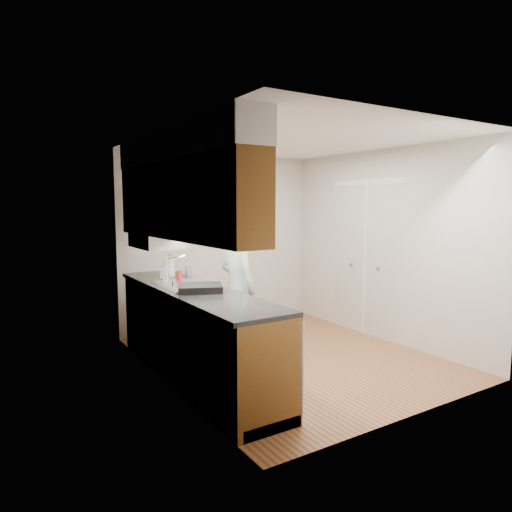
{
  "coord_description": "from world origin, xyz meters",
  "views": [
    {
      "loc": [
        -3.08,
        -4.18,
        1.78
      ],
      "look_at": [
        -0.31,
        0.25,
        1.19
      ],
      "focal_mm": 32.0,
      "sensor_mm": 36.0,
      "label": 1
    }
  ],
  "objects_px": {
    "soap_bottle_c": "(169,269)",
    "steel_can": "(188,272)",
    "person": "(237,280)",
    "soap_bottle_b": "(165,269)",
    "soap_bottle_a": "(170,266)",
    "dish_rack": "(200,288)",
    "soda_can": "(180,276)"
  },
  "relations": [
    {
      "from": "soap_bottle_c",
      "to": "soda_can",
      "type": "bearing_deg",
      "value": -93.63
    },
    {
      "from": "soap_bottle_b",
      "to": "soda_can",
      "type": "relative_size",
      "value": 1.79
    },
    {
      "from": "soap_bottle_b",
      "to": "steel_can",
      "type": "xyz_separation_m",
      "value": [
        0.25,
        -0.1,
        -0.04
      ]
    },
    {
      "from": "soap_bottle_a",
      "to": "steel_can",
      "type": "distance_m",
      "value": 0.22
    },
    {
      "from": "soap_bottle_b",
      "to": "dish_rack",
      "type": "relative_size",
      "value": 0.51
    },
    {
      "from": "person",
      "to": "dish_rack",
      "type": "distance_m",
      "value": 0.87
    },
    {
      "from": "soap_bottle_b",
      "to": "person",
      "type": "bearing_deg",
      "value": -30.62
    },
    {
      "from": "soap_bottle_a",
      "to": "soap_bottle_c",
      "type": "relative_size",
      "value": 1.5
    },
    {
      "from": "soap_bottle_a",
      "to": "dish_rack",
      "type": "xyz_separation_m",
      "value": [
        -0.05,
        -0.93,
        -0.11
      ]
    },
    {
      "from": "soap_bottle_b",
      "to": "dish_rack",
      "type": "height_order",
      "value": "soap_bottle_b"
    },
    {
      "from": "soap_bottle_a",
      "to": "soap_bottle_b",
      "type": "relative_size",
      "value": 1.32
    },
    {
      "from": "person",
      "to": "steel_can",
      "type": "relative_size",
      "value": 13.42
    },
    {
      "from": "soap_bottle_a",
      "to": "soda_can",
      "type": "xyz_separation_m",
      "value": [
        0.0,
        -0.27,
        -0.08
      ]
    },
    {
      "from": "soap_bottle_c",
      "to": "steel_can",
      "type": "relative_size",
      "value": 1.38
    },
    {
      "from": "soap_bottle_a",
      "to": "soda_can",
      "type": "height_order",
      "value": "soap_bottle_a"
    },
    {
      "from": "person",
      "to": "soap_bottle_c",
      "type": "height_order",
      "value": "person"
    },
    {
      "from": "person",
      "to": "soap_bottle_c",
      "type": "relative_size",
      "value": 9.74
    },
    {
      "from": "soap_bottle_b",
      "to": "soap_bottle_c",
      "type": "relative_size",
      "value": 1.14
    },
    {
      "from": "person",
      "to": "soap_bottle_c",
      "type": "xyz_separation_m",
      "value": [
        -0.63,
        0.53,
        0.11
      ]
    },
    {
      "from": "person",
      "to": "dish_rack",
      "type": "relative_size",
      "value": 4.34
    },
    {
      "from": "soap_bottle_b",
      "to": "soda_can",
      "type": "distance_m",
      "value": 0.29
    },
    {
      "from": "soap_bottle_b",
      "to": "soap_bottle_c",
      "type": "distance_m",
      "value": 0.14
    },
    {
      "from": "steel_can",
      "to": "soap_bottle_b",
      "type": "bearing_deg",
      "value": 158.84
    },
    {
      "from": "soap_bottle_c",
      "to": "soda_can",
      "type": "distance_m",
      "value": 0.38
    },
    {
      "from": "soap_bottle_a",
      "to": "dish_rack",
      "type": "distance_m",
      "value": 0.94
    },
    {
      "from": "soap_bottle_c",
      "to": "steel_can",
      "type": "xyz_separation_m",
      "value": [
        0.16,
        -0.2,
        -0.03
      ]
    },
    {
      "from": "soap_bottle_b",
      "to": "dish_rack",
      "type": "xyz_separation_m",
      "value": [
        0.01,
        -0.93,
        -0.07
      ]
    },
    {
      "from": "soap_bottle_c",
      "to": "soda_can",
      "type": "relative_size",
      "value": 1.57
    },
    {
      "from": "soap_bottle_b",
      "to": "soap_bottle_c",
      "type": "xyz_separation_m",
      "value": [
        0.09,
        0.1,
        -0.01
      ]
    },
    {
      "from": "soap_bottle_a",
      "to": "soap_bottle_b",
      "type": "height_order",
      "value": "soap_bottle_a"
    },
    {
      "from": "steel_can",
      "to": "soap_bottle_a",
      "type": "bearing_deg",
      "value": 153.08
    },
    {
      "from": "soap_bottle_a",
      "to": "soap_bottle_b",
      "type": "bearing_deg",
      "value": 177.3
    }
  ]
}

